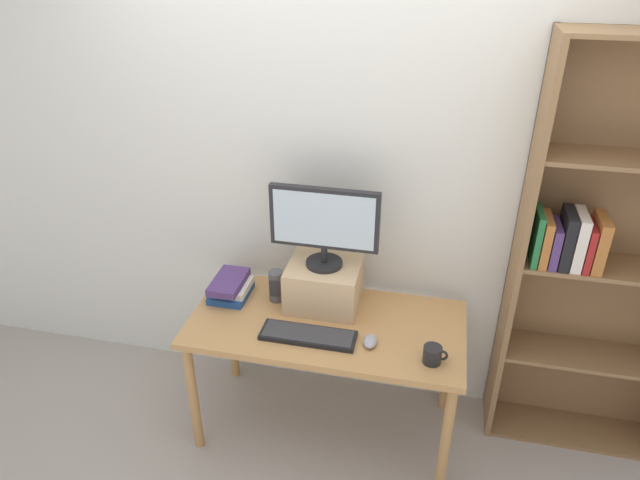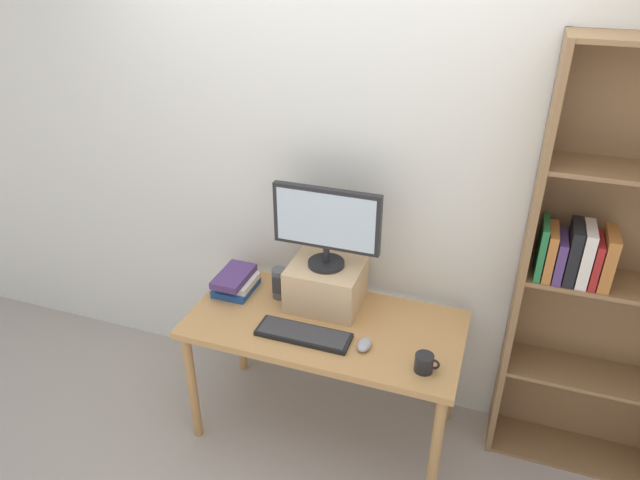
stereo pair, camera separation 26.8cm
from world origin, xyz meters
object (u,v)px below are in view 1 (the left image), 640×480
bookshelf_unit (605,261)px  desk (326,334)px  desk_speaker (276,286)px  riser_box (324,284)px  computer_mouse (370,341)px  computer_monitor (324,223)px  keyboard (308,335)px  book_stack (230,287)px  coffee_mug (433,355)px

bookshelf_unit → desk: bearing=-167.6°
desk_speaker → riser_box: bearing=6.7°
desk → riser_box: size_ratio=3.75×
computer_mouse → riser_box: bearing=134.8°
bookshelf_unit → riser_box: size_ratio=5.75×
computer_monitor → desk_speaker: size_ratio=3.17×
desk → keyboard: 0.18m
book_stack → riser_box: bearing=5.6°
riser_box → book_stack: size_ratio=1.39×
keyboard → coffee_mug: 0.59m
riser_box → keyboard: size_ratio=0.79×
keyboard → computer_mouse: computer_mouse is taller
coffee_mug → riser_box: bearing=148.8°
desk → riser_box: riser_box is taller
desk → desk_speaker: desk_speaker is taller
desk → computer_mouse: size_ratio=13.06×
bookshelf_unit → computer_mouse: bearing=-158.6°
book_stack → desk_speaker: size_ratio=1.54×
desk_speaker → bookshelf_unit: bearing=5.4°
computer_mouse → desk_speaker: bearing=154.3°
bookshelf_unit → book_stack: bearing=-174.7°
keyboard → coffee_mug: bearing=-4.8°
bookshelf_unit → computer_monitor: size_ratio=3.89×
computer_monitor → computer_mouse: size_ratio=5.16×
computer_monitor → keyboard: size_ratio=1.17×
computer_mouse → book_stack: bearing=163.1°
computer_monitor → coffee_mug: computer_monitor is taller
riser_box → desk_speaker: size_ratio=2.14×
riser_box → keyboard: (-0.01, -0.30, -0.10)m
computer_monitor → computer_mouse: bearing=-45.0°
riser_box → computer_monitor: 0.35m
riser_box → desk_speaker: bearing=-173.3°
desk → keyboard: keyboard is taller
keyboard → book_stack: size_ratio=1.75×
bookshelf_unit → keyboard: size_ratio=4.57×
keyboard → desk_speaker: 0.37m
coffee_mug → desk_speaker: size_ratio=0.66×
desk → riser_box: 0.26m
riser_box → coffee_mug: 0.67m
book_stack → desk: bearing=-11.5°
coffee_mug → book_stack: bearing=164.4°
riser_box → coffee_mug: riser_box is taller
desk → book_stack: size_ratio=5.20×
desk → keyboard: bearing=-113.0°
book_stack → coffee_mug: 1.11m
bookshelf_unit → computer_monitor: (-1.31, -0.12, 0.11)m
keyboard → coffee_mug: (0.59, -0.05, 0.03)m
computer_monitor → coffee_mug: 0.79m
computer_monitor → coffee_mug: bearing=-31.1°
coffee_mug → desk_speaker: 0.88m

